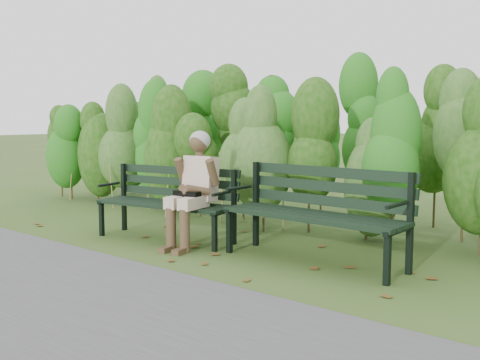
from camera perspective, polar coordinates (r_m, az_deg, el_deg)
The scene contains 7 objects.
ground at distance 6.23m, azimuth -2.07°, elevation -7.15°, with size 80.00×80.00×0.00m, color #3C571D.
footpath at distance 4.88m, azimuth -19.90°, elevation -11.35°, with size 60.00×2.50×0.01m, color #474749.
hedge_band at distance 7.55m, azimuth 7.36°, elevation 4.82°, with size 11.04×1.67×2.42m.
leaf_litter at distance 6.08m, azimuth -4.14°, elevation -7.47°, with size 5.98×2.20×0.01m.
bench_left at distance 6.79m, azimuth -7.15°, elevation -1.69°, with size 1.80×0.85×0.87m.
bench_right at distance 5.73m, azimuth 7.99°, elevation -2.65°, with size 1.92×0.65×0.96m.
seated_woman at distance 6.34m, azimuth -4.71°, elevation -0.22°, with size 0.55×0.81×1.31m.
Camera 1 is at (4.04, -4.52, 1.46)m, focal length 42.00 mm.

